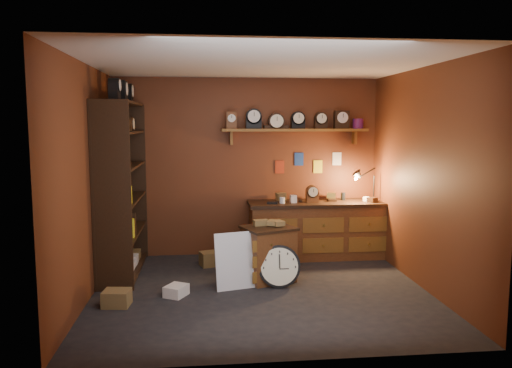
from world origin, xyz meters
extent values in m
plane|color=black|center=(0.00, 0.00, 0.00)|extent=(4.00, 4.00, 0.00)
cube|color=brown|center=(0.00, 1.80, 1.35)|extent=(4.00, 0.02, 2.70)
cube|color=brown|center=(0.00, -1.80, 1.35)|extent=(4.00, 0.02, 2.70)
cube|color=brown|center=(-2.00, 0.00, 1.35)|extent=(0.02, 3.60, 2.70)
cube|color=brown|center=(2.00, 0.00, 1.35)|extent=(0.02, 3.60, 2.70)
cube|color=beige|center=(0.00, 0.00, 2.70)|extent=(4.00, 3.60, 0.02)
cube|color=brown|center=(0.70, 1.65, 1.92)|extent=(2.20, 0.30, 0.04)
cube|color=brown|center=(-0.25, 1.72, 1.80)|extent=(0.04, 0.16, 0.20)
cube|color=brown|center=(1.65, 1.72, 1.80)|extent=(0.04, 0.16, 0.20)
cylinder|color=#B21419|center=(1.68, 1.65, 2.02)|extent=(0.16, 0.16, 0.15)
cube|color=maroon|center=(0.15, 1.79, 1.35)|extent=(0.14, 0.01, 0.20)
cube|color=navy|center=(0.45, 1.79, 1.47)|extent=(0.14, 0.01, 0.20)
cube|color=yellow|center=(0.75, 1.79, 1.35)|extent=(0.14, 0.01, 0.20)
cube|color=silver|center=(1.05, 1.79, 1.47)|extent=(0.14, 0.01, 0.20)
cube|color=black|center=(-1.98, 0.98, 1.15)|extent=(0.03, 1.60, 2.30)
cube|color=black|center=(-1.75, 0.20, 1.15)|extent=(0.45, 0.03, 2.30)
cube|color=black|center=(-1.75, 1.76, 1.15)|extent=(0.45, 0.03, 2.30)
cube|color=black|center=(-1.75, 0.98, 0.05)|extent=(0.43, 1.54, 0.03)
cube|color=black|center=(-1.75, 0.98, 0.55)|extent=(0.43, 1.54, 0.03)
cube|color=black|center=(-1.75, 0.98, 1.00)|extent=(0.43, 1.54, 0.03)
cube|color=black|center=(-1.75, 0.98, 1.45)|extent=(0.43, 1.54, 0.03)
cube|color=black|center=(-1.75, 0.98, 1.90)|extent=(0.43, 1.54, 0.03)
cube|color=black|center=(-1.75, 0.98, 2.28)|extent=(0.43, 1.54, 0.03)
cube|color=brown|center=(1.05, 1.48, 0.40)|extent=(2.06, 0.60, 0.80)
cube|color=black|center=(1.05, 1.48, 0.82)|extent=(2.12, 0.66, 0.05)
cube|color=brown|center=(1.05, 1.18, 0.40)|extent=(1.98, 0.02, 0.52)
cylinder|color=black|center=(1.88, 1.43, 0.86)|extent=(0.12, 0.12, 0.02)
cylinder|color=black|center=(1.88, 1.43, 1.05)|extent=(0.02, 0.02, 0.38)
cylinder|color=black|center=(1.76, 1.40, 1.29)|extent=(0.27, 0.09, 0.14)
cone|color=black|center=(1.62, 1.37, 1.25)|extent=(0.18, 0.14, 0.18)
cube|color=brown|center=(0.15, 0.42, 0.34)|extent=(0.71, 0.66, 0.67)
cube|color=black|center=(0.15, 0.42, 0.69)|extent=(0.76, 0.71, 0.03)
cube|color=brown|center=(0.15, 0.17, 0.34)|extent=(0.49, 0.20, 0.57)
cylinder|color=black|center=(0.24, 0.15, 0.26)|extent=(0.53, 0.17, 0.53)
cylinder|color=#F5EEC4|center=(0.24, 0.11, 0.27)|extent=(0.46, 0.10, 0.46)
cube|color=black|center=(0.24, 0.11, 0.34)|extent=(0.01, 0.04, 0.17)
cube|color=black|center=(0.30, 0.11, 0.24)|extent=(0.12, 0.01, 0.01)
cube|color=silver|center=(-0.28, 0.16, 0.00)|extent=(0.55, 0.28, 0.71)
cube|color=silver|center=(0.32, 1.40, 0.25)|extent=(0.64, 0.64, 0.50)
cube|color=black|center=(0.32, 1.15, 0.25)|extent=(0.38, 0.18, 0.40)
cube|color=olive|center=(-1.65, -0.31, 0.09)|extent=(0.32, 0.28, 0.18)
cube|color=white|center=(-1.01, -0.06, 0.06)|extent=(0.31, 0.33, 0.13)
cube|color=olive|center=(-0.59, 1.17, 0.10)|extent=(0.32, 0.29, 0.20)
camera|label=1|loc=(-0.67, -5.79, 2.02)|focal=35.00mm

